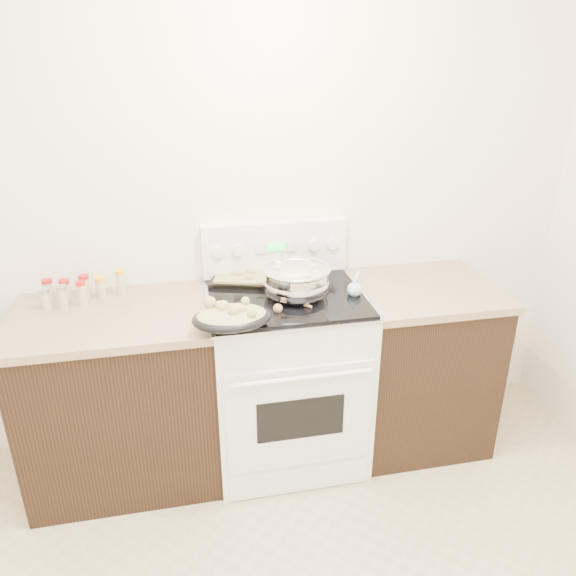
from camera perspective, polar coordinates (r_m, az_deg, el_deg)
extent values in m
cube|color=white|center=(2.89, -8.55, 8.97)|extent=(4.00, 0.05, 2.70)
cube|color=black|center=(2.97, -16.44, -10.81)|extent=(0.90, 0.64, 0.88)
cube|color=brown|center=(2.74, -17.54, -2.84)|extent=(0.93, 0.67, 0.04)
cube|color=black|center=(3.19, 12.82, -7.71)|extent=(0.70, 0.64, 0.88)
cube|color=brown|center=(2.98, 13.61, -0.15)|extent=(0.73, 0.67, 0.04)
cube|color=white|center=(2.97, -0.20, -9.18)|extent=(0.76, 0.66, 0.92)
cube|color=white|center=(2.71, 1.26, -13.07)|extent=(0.70, 0.01, 0.55)
cube|color=black|center=(2.70, 1.30, -13.15)|extent=(0.42, 0.01, 0.22)
cylinder|color=white|center=(2.53, 1.51, -9.15)|extent=(0.65, 0.02, 0.02)
cube|color=white|center=(2.95, 1.19, -18.89)|extent=(0.70, 0.01, 0.14)
cube|color=silver|center=(2.75, -0.21, -1.00)|extent=(0.78, 0.68, 0.01)
cube|color=black|center=(2.74, -0.21, -0.77)|extent=(0.74, 0.64, 0.01)
cube|color=white|center=(2.95, -1.36, 4.14)|extent=(0.76, 0.07, 0.28)
cylinder|color=white|center=(2.87, -7.11, 3.65)|extent=(0.06, 0.02, 0.06)
cylinder|color=white|center=(2.88, -5.12, 3.80)|extent=(0.06, 0.02, 0.06)
cylinder|color=white|center=(2.95, 2.64, 4.36)|extent=(0.06, 0.02, 0.06)
cylinder|color=white|center=(2.97, 4.51, 4.48)|extent=(0.06, 0.02, 0.06)
cube|color=#19E533|center=(2.91, -1.21, 4.12)|extent=(0.09, 0.00, 0.04)
cube|color=silver|center=(2.90, -2.77, 4.00)|extent=(0.05, 0.00, 0.05)
cube|color=silver|center=(2.92, 0.34, 4.22)|extent=(0.05, 0.00, 0.05)
ellipsoid|color=silver|center=(2.70, 0.85, 0.43)|extent=(0.41, 0.41, 0.19)
cylinder|color=silver|center=(2.72, 0.85, -0.69)|extent=(0.18, 0.18, 0.01)
torus|color=silver|center=(2.67, 0.86, 1.95)|extent=(0.33, 0.33, 0.02)
cylinder|color=silver|center=(2.69, 0.86, 0.84)|extent=(0.31, 0.31, 0.11)
cylinder|color=brown|center=(2.67, 0.86, 1.71)|extent=(0.29, 0.29, 0.00)
cube|color=beige|center=(2.66, 0.78, 1.72)|extent=(0.03, 0.03, 0.03)
cube|color=beige|center=(2.72, 0.75, 2.25)|extent=(0.02, 0.02, 0.02)
cube|color=beige|center=(2.70, 2.11, 2.05)|extent=(0.04, 0.04, 0.03)
cube|color=beige|center=(2.65, 2.77, 1.66)|extent=(0.02, 0.02, 0.02)
cube|color=beige|center=(2.74, 1.47, 2.37)|extent=(0.03, 0.03, 0.02)
cube|color=beige|center=(2.59, 1.92, 1.13)|extent=(0.04, 0.04, 0.02)
cube|color=beige|center=(2.71, 2.61, 2.17)|extent=(0.04, 0.04, 0.03)
cube|color=beige|center=(2.64, 2.91, 1.53)|extent=(0.02, 0.02, 0.02)
cube|color=beige|center=(2.68, -1.02, 1.95)|extent=(0.04, 0.04, 0.03)
cube|color=beige|center=(2.60, 1.79, 1.18)|extent=(0.03, 0.03, 0.02)
cube|color=beige|center=(2.71, 2.17, 2.13)|extent=(0.03, 0.03, 0.02)
cube|color=beige|center=(2.74, -1.02, 2.45)|extent=(0.03, 0.03, 0.03)
cube|color=beige|center=(2.61, 0.22, 1.30)|extent=(0.02, 0.02, 0.02)
ellipsoid|color=black|center=(2.43, -5.75, -3.06)|extent=(0.35, 0.25, 0.08)
ellipsoid|color=tan|center=(2.43, -5.76, -2.81)|extent=(0.31, 0.22, 0.06)
sphere|color=tan|center=(2.44, -6.59, -1.80)|extent=(0.05, 0.05, 0.05)
sphere|color=tan|center=(2.47, -7.95, -1.48)|extent=(0.06, 0.06, 0.06)
sphere|color=tan|center=(2.37, -3.68, -2.56)|extent=(0.04, 0.04, 0.04)
sphere|color=tan|center=(2.38, -5.54, -2.30)|extent=(0.05, 0.05, 0.05)
sphere|color=tan|center=(2.44, -7.00, -1.76)|extent=(0.04, 0.04, 0.04)
sphere|color=tan|center=(2.40, -4.72, -2.19)|extent=(0.04, 0.04, 0.04)
sphere|color=tan|center=(2.47, -4.35, -1.32)|extent=(0.04, 0.04, 0.04)
sphere|color=tan|center=(2.42, -6.62, -1.96)|extent=(0.05, 0.05, 0.05)
cube|color=black|center=(2.92, -3.75, 1.08)|extent=(0.46, 0.38, 0.02)
cube|color=tan|center=(2.91, -3.75, 1.30)|extent=(0.41, 0.33, 0.02)
sphere|color=tan|center=(2.97, -4.02, 2.02)|extent=(0.04, 0.04, 0.04)
sphere|color=tan|center=(2.96, -1.44, 2.04)|extent=(0.04, 0.04, 0.04)
sphere|color=tan|center=(2.86, -1.80, 1.21)|extent=(0.04, 0.04, 0.04)
sphere|color=tan|center=(2.90, -4.99, 1.47)|extent=(0.03, 0.03, 0.03)
sphere|color=tan|center=(2.93, -3.87, 1.67)|extent=(0.04, 0.04, 0.04)
sphere|color=tan|center=(2.92, -3.59, 1.63)|extent=(0.03, 0.03, 0.03)
sphere|color=tan|center=(2.89, -1.01, 1.43)|extent=(0.03, 0.03, 0.03)
sphere|color=tan|center=(2.93, -5.24, 1.59)|extent=(0.04, 0.04, 0.04)
sphere|color=tan|center=(2.84, -3.96, 1.03)|extent=(0.04, 0.04, 0.04)
sphere|color=tan|center=(2.90, -5.44, 1.51)|extent=(0.03, 0.03, 0.03)
cylinder|color=tan|center=(2.66, 0.22, -1.29)|extent=(0.17, 0.19, 0.01)
sphere|color=tan|center=(2.57, -1.03, -2.10)|extent=(0.04, 0.04, 0.04)
sphere|color=#91CED9|center=(2.74, 6.77, -0.16)|extent=(0.07, 0.07, 0.07)
cylinder|color=#91CED9|center=(2.84, 6.97, 1.14)|extent=(0.10, 0.22, 0.06)
cylinder|color=#BFB28C|center=(2.95, -23.15, -0.34)|extent=(0.05, 0.05, 0.09)
cylinder|color=#B21414|center=(2.93, -23.32, 0.64)|extent=(0.05, 0.05, 0.02)
cylinder|color=#BFB28C|center=(2.93, -21.67, -0.34)|extent=(0.05, 0.05, 0.09)
cylinder|color=#B21414|center=(2.91, -21.82, 0.61)|extent=(0.05, 0.05, 0.02)
cylinder|color=#BFB28C|center=(2.92, -19.92, -0.02)|extent=(0.05, 0.05, 0.10)
cylinder|color=#B21414|center=(2.90, -20.08, 1.04)|extent=(0.05, 0.05, 0.02)
cylinder|color=#BFB28C|center=(2.89, -18.45, -0.11)|extent=(0.05, 0.05, 0.09)
cylinder|color=gold|center=(2.87, -18.59, 0.87)|extent=(0.05, 0.05, 0.02)
cylinder|color=#BFB28C|center=(2.89, -16.61, 0.38)|extent=(0.04, 0.04, 0.11)
cylinder|color=gold|center=(2.87, -16.76, 1.58)|extent=(0.04, 0.04, 0.02)
cylinder|color=#BFB28C|center=(2.86, -23.40, -1.21)|extent=(0.04, 0.04, 0.09)
cylinder|color=#B2B2B7|center=(2.84, -23.57, -0.24)|extent=(0.05, 0.05, 0.02)
cylinder|color=#BFB28C|center=(2.84, -21.89, -1.02)|extent=(0.05, 0.05, 0.10)
cylinder|color=#B2B2B7|center=(2.82, -22.06, 0.05)|extent=(0.05, 0.05, 0.02)
cylinder|color=#BFB28C|center=(2.82, -20.17, -0.74)|extent=(0.04, 0.04, 0.11)
cylinder|color=#B21414|center=(2.80, -20.35, 0.46)|extent=(0.04, 0.04, 0.02)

